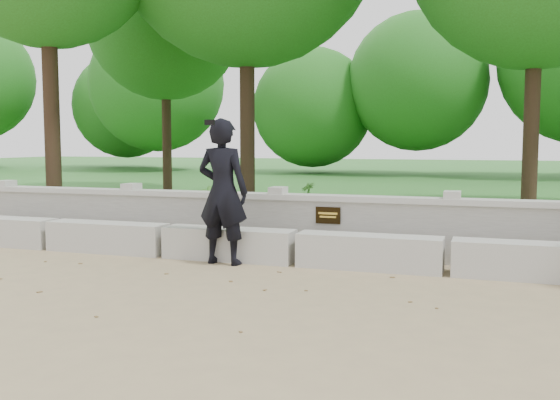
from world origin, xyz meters
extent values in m
plane|color=#99855E|center=(0.00, 0.00, 0.00)|extent=(80.00, 80.00, 0.00)
cube|color=#255920|center=(0.00, 14.00, 0.12)|extent=(40.00, 22.00, 0.25)
cube|color=beige|center=(-5.00, 1.90, 0.23)|extent=(1.90, 0.45, 0.45)
cube|color=beige|center=(-3.00, 1.90, 0.23)|extent=(1.90, 0.45, 0.45)
cube|color=beige|center=(-1.00, 1.90, 0.23)|extent=(1.90, 0.45, 0.45)
cube|color=beige|center=(1.00, 1.90, 0.23)|extent=(1.90, 0.45, 0.45)
cube|color=beige|center=(3.00, 1.90, 0.23)|extent=(1.90, 0.45, 0.45)
cube|color=#B1AFA7|center=(0.00, 2.60, 0.41)|extent=(12.50, 0.25, 0.82)
cube|color=beige|center=(0.00, 2.60, 0.86)|extent=(12.50, 0.35, 0.08)
cube|color=black|center=(0.30, 2.46, 0.62)|extent=(0.36, 0.02, 0.24)
imported|color=black|center=(-0.96, 1.61, 0.99)|extent=(0.75, 0.52, 1.98)
cube|color=black|center=(-0.96, 1.21, 1.92)|extent=(0.14, 0.03, 0.07)
cylinder|color=#382619|center=(-6.38, 9.95, 2.22)|extent=(0.27, 0.27, 3.94)
sphere|color=#215716|center=(-6.38, 9.95, 5.42)|extent=(4.45, 4.45, 4.45)
cylinder|color=#382619|center=(-5.69, 4.10, 2.51)|extent=(0.31, 0.31, 4.53)
cylinder|color=#382619|center=(-2.46, 6.34, 2.59)|extent=(0.32, 0.32, 4.69)
cylinder|color=#382619|center=(3.16, 5.98, 2.28)|extent=(0.27, 0.27, 4.07)
imported|color=#3A7427|center=(-2.41, 4.26, 0.56)|extent=(0.38, 0.33, 0.61)
imported|color=#3A7427|center=(1.88, 3.47, 0.56)|extent=(0.36, 0.41, 0.62)
imported|color=#3A7427|center=(-1.09, 6.27, 0.54)|extent=(0.43, 0.42, 0.58)
camera|label=1|loc=(2.46, -6.14, 1.67)|focal=40.00mm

